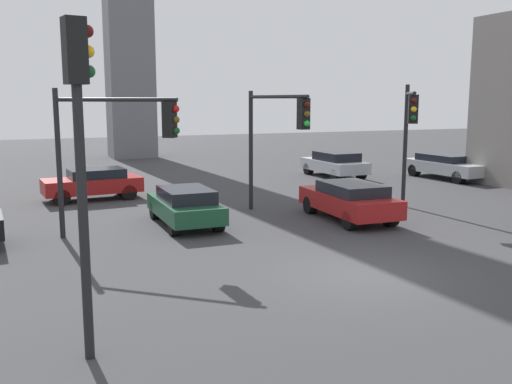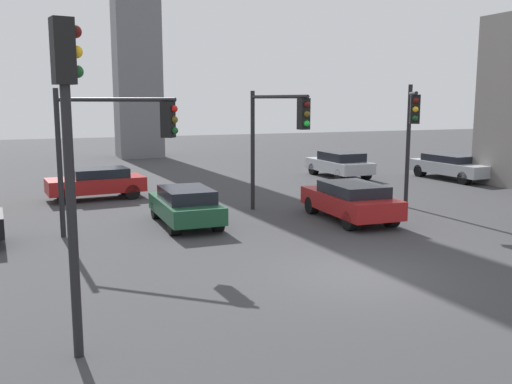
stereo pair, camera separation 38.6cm
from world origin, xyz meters
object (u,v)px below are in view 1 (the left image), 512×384
Objects in this scene: car_1 at (448,165)px; car_7 at (349,200)px; car_4 at (185,205)px; traffic_light_0 at (115,134)px; traffic_light_2 at (276,126)px; traffic_light_1 at (409,124)px; traffic_light_4 at (80,128)px; car_5 at (335,164)px; car_2 at (93,183)px.

car_7 is at bearing -59.82° from car_1.
traffic_light_0 is at bearing 121.57° from car_4.
traffic_light_0 is 5.95m from traffic_light_2.
traffic_light_0 is 0.95× the size of traffic_light_1.
traffic_light_4 is 10.45m from car_4.
car_1 is at bearing -70.29° from car_4.
car_7 is (5.60, -1.31, 0.03)m from car_4.
car_7 reaches higher than car_4.
car_5 reaches higher than car_7.
traffic_light_0 is 1.06× the size of car_5.
traffic_light_1 is 0.88× the size of traffic_light_4.
car_1 is (18.55, 7.31, -2.51)m from traffic_light_0.
car_1 is (12.78, 5.89, -2.56)m from traffic_light_2.
car_7 is at bearing 56.52° from traffic_light_2.
car_2 is (1.86, 15.46, -3.06)m from traffic_light_4.
traffic_light_4 reaches higher than car_5.
traffic_light_2 is 0.83× the size of traffic_light_4.
traffic_light_2 is 3.64m from car_7.
car_2 is (-10.57, 7.32, -2.60)m from traffic_light_1.
traffic_light_0 is at bearing -72.42° from car_1.
car_5 is 0.98× the size of car_7.
traffic_light_4 is 12.82m from car_7.
car_2 is at bearing -95.71° from car_1.
car_1 is 1.24× the size of car_4.
traffic_light_2 reaches higher than car_4.
car_5 is at bearing -163.04° from traffic_light_1.
traffic_light_2 is 1.10× the size of car_2.
car_7 is at bearing 150.72° from car_5.
traffic_light_0 is 20.10m from car_1.
traffic_light_2 is (5.77, 1.42, 0.05)m from traffic_light_0.
traffic_light_0 is at bearing 83.25° from car_2.
traffic_light_4 reaches higher than car_7.
traffic_light_1 reaches higher than car_1.
traffic_light_1 is at bearing 74.72° from traffic_light_2.
car_1 is at bearing 162.51° from traffic_light_1.
car_7 is at bearing 130.41° from car_2.
traffic_light_2 is 0.92× the size of car_1.
car_7 is at bearing -50.78° from traffic_light_1.
traffic_light_0 is 1.04× the size of car_7.
car_7 is at bearing 42.06° from traffic_light_0.
car_1 is at bearing -120.66° from car_5.
traffic_light_4 is at bearing -25.13° from traffic_light_1.
car_1 is at bearing 109.14° from traffic_light_2.
car_4 is 13.89m from car_5.
traffic_light_0 is at bearing -55.36° from traffic_light_1.
traffic_light_1 is at bearing 22.49° from traffic_light_4.
traffic_light_2 is 8.91m from car_2.
car_2 is 0.95× the size of car_7.
car_4 is (-16.09, -5.79, -0.03)m from car_1.
traffic_light_0 is 16.95m from car_5.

